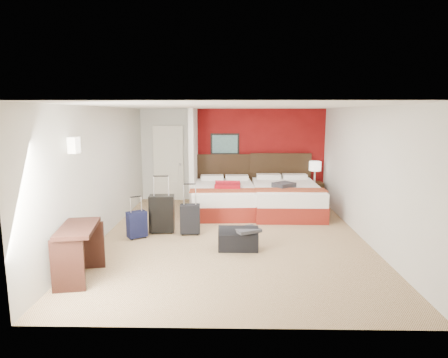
{
  "coord_description": "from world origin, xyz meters",
  "views": [
    {
      "loc": [
        -0.02,
        -7.17,
        2.37
      ],
      "look_at": [
        -0.18,
        0.8,
        1.0
      ],
      "focal_mm": 30.65,
      "sensor_mm": 36.0,
      "label": 1
    }
  ],
  "objects_px": {
    "suitcase_navy": "(137,226)",
    "duffel_bag": "(238,240)",
    "bed_left": "(224,199)",
    "suitcase_black": "(162,215)",
    "suitcase_charcoal": "(190,220)",
    "bed_right": "(286,198)",
    "table_lamp": "(315,172)",
    "nightstand": "(314,193)",
    "desk": "(79,253)",
    "red_suitcase_open": "(228,184)"
  },
  "relations": [
    {
      "from": "bed_right",
      "to": "red_suitcase_open",
      "type": "xyz_separation_m",
      "value": [
        -1.41,
        -0.07,
        0.36
      ]
    },
    {
      "from": "bed_left",
      "to": "bed_right",
      "type": "bearing_deg",
      "value": -4.18
    },
    {
      "from": "suitcase_black",
      "to": "duffel_bag",
      "type": "bearing_deg",
      "value": -36.34
    },
    {
      "from": "suitcase_black",
      "to": "table_lamp",
      "type": "bearing_deg",
      "value": 31.82
    },
    {
      "from": "table_lamp",
      "to": "duffel_bag",
      "type": "bearing_deg",
      "value": -120.24
    },
    {
      "from": "red_suitcase_open",
      "to": "desk",
      "type": "relative_size",
      "value": 0.86
    },
    {
      "from": "suitcase_black",
      "to": "desk",
      "type": "bearing_deg",
      "value": -113.54
    },
    {
      "from": "bed_right",
      "to": "desk",
      "type": "height_order",
      "value": "desk"
    },
    {
      "from": "desk",
      "to": "bed_right",
      "type": "bearing_deg",
      "value": 38.36
    },
    {
      "from": "red_suitcase_open",
      "to": "nightstand",
      "type": "xyz_separation_m",
      "value": [
        2.29,
        0.99,
        -0.4
      ]
    },
    {
      "from": "table_lamp",
      "to": "suitcase_black",
      "type": "relative_size",
      "value": 0.76
    },
    {
      "from": "suitcase_black",
      "to": "duffel_bag",
      "type": "height_order",
      "value": "suitcase_black"
    },
    {
      "from": "bed_left",
      "to": "desk",
      "type": "xyz_separation_m",
      "value": [
        -1.99,
        -3.95,
        0.08
      ]
    },
    {
      "from": "bed_left",
      "to": "suitcase_black",
      "type": "xyz_separation_m",
      "value": [
        -1.21,
        -1.72,
        0.05
      ]
    },
    {
      "from": "red_suitcase_open",
      "to": "suitcase_charcoal",
      "type": "relative_size",
      "value": 1.44
    },
    {
      "from": "red_suitcase_open",
      "to": "nightstand",
      "type": "bearing_deg",
      "value": 26.35
    },
    {
      "from": "suitcase_black",
      "to": "bed_right",
      "type": "bearing_deg",
      "value": 27.7
    },
    {
      "from": "suitcase_charcoal",
      "to": "bed_left",
      "type": "bearing_deg",
      "value": 67.68
    },
    {
      "from": "suitcase_charcoal",
      "to": "bed_right",
      "type": "bearing_deg",
      "value": 36.66
    },
    {
      "from": "suitcase_black",
      "to": "suitcase_navy",
      "type": "height_order",
      "value": "suitcase_black"
    },
    {
      "from": "nightstand",
      "to": "suitcase_black",
      "type": "xyz_separation_m",
      "value": [
        -3.59,
        -2.61,
        0.08
      ]
    },
    {
      "from": "bed_right",
      "to": "duffel_bag",
      "type": "xyz_separation_m",
      "value": [
        -1.2,
        -2.64,
        -0.16
      ]
    },
    {
      "from": "table_lamp",
      "to": "duffel_bag",
      "type": "xyz_separation_m",
      "value": [
        -2.08,
        -3.56,
        -0.68
      ]
    },
    {
      "from": "nightstand",
      "to": "suitcase_charcoal",
      "type": "relative_size",
      "value": 1.01
    },
    {
      "from": "red_suitcase_open",
      "to": "table_lamp",
      "type": "bearing_deg",
      "value": 26.35
    },
    {
      "from": "table_lamp",
      "to": "red_suitcase_open",
      "type": "bearing_deg",
      "value": -156.58
    },
    {
      "from": "red_suitcase_open",
      "to": "suitcase_charcoal",
      "type": "xyz_separation_m",
      "value": [
        -0.73,
        -1.72,
        -0.41
      ]
    },
    {
      "from": "bed_left",
      "to": "suitcase_navy",
      "type": "bearing_deg",
      "value": -130.97
    },
    {
      "from": "red_suitcase_open",
      "to": "suitcase_black",
      "type": "relative_size",
      "value": 1.12
    },
    {
      "from": "bed_left",
      "to": "duffel_bag",
      "type": "xyz_separation_m",
      "value": [
        0.31,
        -2.67,
        -0.14
      ]
    },
    {
      "from": "nightstand",
      "to": "bed_left",
      "type": "bearing_deg",
      "value": -163.5
    },
    {
      "from": "desk",
      "to": "bed_left",
      "type": "bearing_deg",
      "value": 53.4
    },
    {
      "from": "red_suitcase_open",
      "to": "suitcase_navy",
      "type": "bearing_deg",
      "value": -128.03
    },
    {
      "from": "table_lamp",
      "to": "desk",
      "type": "distance_m",
      "value": 6.54
    },
    {
      "from": "bed_left",
      "to": "nightstand",
      "type": "relative_size",
      "value": 3.7
    },
    {
      "from": "bed_right",
      "to": "desk",
      "type": "bearing_deg",
      "value": -131.67
    },
    {
      "from": "suitcase_navy",
      "to": "duffel_bag",
      "type": "height_order",
      "value": "suitcase_navy"
    },
    {
      "from": "bed_left",
      "to": "desk",
      "type": "height_order",
      "value": "desk"
    },
    {
      "from": "suitcase_black",
      "to": "suitcase_charcoal",
      "type": "distance_m",
      "value": 0.59
    },
    {
      "from": "bed_left",
      "to": "suitcase_black",
      "type": "relative_size",
      "value": 2.91
    },
    {
      "from": "bed_right",
      "to": "duffel_bag",
      "type": "distance_m",
      "value": 2.91
    },
    {
      "from": "suitcase_charcoal",
      "to": "desk",
      "type": "xyz_separation_m",
      "value": [
        -1.36,
        -2.13,
        0.11
      ]
    },
    {
      "from": "suitcase_charcoal",
      "to": "suitcase_black",
      "type": "bearing_deg",
      "value": 166.7
    },
    {
      "from": "suitcase_navy",
      "to": "desk",
      "type": "xyz_separation_m",
      "value": [
        -0.36,
        -1.86,
        0.15
      ]
    },
    {
      "from": "red_suitcase_open",
      "to": "desk",
      "type": "xyz_separation_m",
      "value": [
        -2.09,
        -3.85,
        -0.29
      ]
    },
    {
      "from": "bed_left",
      "to": "table_lamp",
      "type": "relative_size",
      "value": 3.85
    },
    {
      "from": "suitcase_navy",
      "to": "nightstand",
      "type": "bearing_deg",
      "value": 2.21
    },
    {
      "from": "suitcase_charcoal",
      "to": "duffel_bag",
      "type": "height_order",
      "value": "suitcase_charcoal"
    },
    {
      "from": "suitcase_charcoal",
      "to": "suitcase_navy",
      "type": "height_order",
      "value": "suitcase_charcoal"
    },
    {
      "from": "table_lamp",
      "to": "suitcase_charcoal",
      "type": "bearing_deg",
      "value": -138.05
    }
  ]
}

